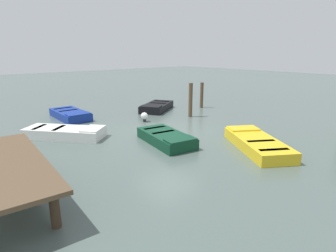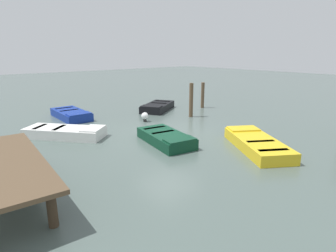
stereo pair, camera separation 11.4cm
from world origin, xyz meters
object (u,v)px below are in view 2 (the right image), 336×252
at_px(rowboat_white, 66,132).
at_px(marker_buoy, 145,116).
at_px(rowboat_yellow, 257,143).
at_px(rowboat_dark_green, 166,138).
at_px(dock_segment, 2,166).
at_px(mooring_piling_near_left, 191,100).
at_px(rowboat_blue, 71,114).
at_px(rowboat_black, 158,107).
at_px(mooring_piling_far_left, 203,95).

height_order(rowboat_white, marker_buoy, marker_buoy).
bearing_deg(rowboat_yellow, rowboat_dark_green, 70.37).
bearing_deg(dock_segment, mooring_piling_near_left, -66.93).
bearing_deg(rowboat_blue, mooring_piling_near_left, 53.94).
distance_m(rowboat_blue, marker_buoy, 4.07).
bearing_deg(marker_buoy, mooring_piling_near_left, -106.13).
distance_m(rowboat_blue, rowboat_white, 3.50).
xyz_separation_m(rowboat_black, marker_buoy, (-1.80, 2.24, 0.07)).
bearing_deg(marker_buoy, dock_segment, 119.75).
bearing_deg(dock_segment, rowboat_dark_green, -78.73).
relative_size(rowboat_black, marker_buoy, 6.28).
height_order(rowboat_dark_green, rowboat_blue, same).
bearing_deg(mooring_piling_near_left, rowboat_dark_green, 123.23).
bearing_deg(rowboat_blue, mooring_piling_far_left, 72.25).
height_order(rowboat_dark_green, mooring_piling_near_left, mooring_piling_near_left).
height_order(dock_segment, rowboat_blue, dock_segment).
distance_m(dock_segment, rowboat_dark_green, 5.72).
relative_size(dock_segment, rowboat_yellow, 1.37).
relative_size(rowboat_dark_green, mooring_piling_near_left, 1.55).
xyz_separation_m(rowboat_blue, rowboat_white, (-3.16, 1.50, -0.00)).
distance_m(rowboat_dark_green, mooring_piling_near_left, 4.76).
distance_m(rowboat_dark_green, marker_buoy, 3.59).
relative_size(rowboat_blue, marker_buoy, 6.06).
relative_size(dock_segment, rowboat_blue, 1.64).
distance_m(dock_segment, marker_buoy, 8.12).
xyz_separation_m(dock_segment, marker_buoy, (4.02, -7.03, -0.55)).
distance_m(rowboat_blue, mooring_piling_near_left, 6.47).
bearing_deg(marker_buoy, rowboat_white, 89.93).
height_order(rowboat_dark_green, rowboat_yellow, same).
height_order(rowboat_white, mooring_piling_far_left, mooring_piling_far_left).
xyz_separation_m(rowboat_yellow, mooring_piling_far_left, (6.58, -4.19, 0.58)).
distance_m(rowboat_black, mooring_piling_near_left, 2.65).
distance_m(rowboat_dark_green, rowboat_blue, 6.58).
relative_size(rowboat_yellow, rowboat_black, 1.16).
bearing_deg(rowboat_yellow, dock_segment, 108.06).
height_order(rowboat_yellow, rowboat_black, same).
xyz_separation_m(rowboat_dark_green, mooring_piling_far_left, (3.90, -6.28, 0.58)).
distance_m(rowboat_yellow, rowboat_black, 7.94).
bearing_deg(rowboat_blue, rowboat_yellow, 20.95).
bearing_deg(rowboat_dark_green, mooring_piling_near_left, 133.61).
relative_size(rowboat_yellow, mooring_piling_far_left, 2.20).
relative_size(rowboat_blue, rowboat_yellow, 0.83).
relative_size(rowboat_blue, rowboat_black, 0.97).
bearing_deg(marker_buoy, rowboat_blue, 38.94).
bearing_deg(rowboat_yellow, rowboat_blue, 51.99).
relative_size(rowboat_black, rowboat_white, 0.93).
bearing_deg(rowboat_blue, dock_segment, -30.59).
height_order(mooring_piling_far_left, mooring_piling_near_left, mooring_piling_near_left).
distance_m(rowboat_dark_green, mooring_piling_far_left, 7.42).
xyz_separation_m(rowboat_white, marker_buoy, (-0.01, -4.06, 0.07)).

